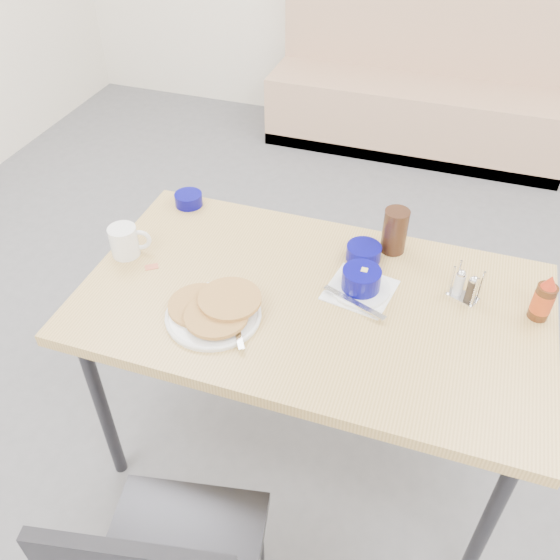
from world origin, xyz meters
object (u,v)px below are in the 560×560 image
(booth_bench, at_px, (419,94))
(pancake_plate, at_px, (214,311))
(syrup_bottle, at_px, (543,300))
(coffee_mug, at_px, (125,241))
(dining_table, at_px, (312,313))
(grits_setting, at_px, (361,282))
(creamer_bowl, at_px, (189,199))
(condiment_caddy, at_px, (465,287))
(amber_tumbler, at_px, (395,231))
(butter_bowl, at_px, (364,253))

(booth_bench, relative_size, pancake_plate, 6.78)
(syrup_bottle, bearing_deg, coffee_mug, -174.65)
(dining_table, relative_size, grits_setting, 5.96)
(booth_bench, xyz_separation_m, pancake_plate, (-0.25, -2.70, 0.43))
(booth_bench, distance_m, syrup_bottle, 2.53)
(dining_table, bearing_deg, creamer_bowl, 149.14)
(grits_setting, height_order, condiment_caddy, condiment_caddy)
(grits_setting, xyz_separation_m, creamer_bowl, (-0.70, 0.26, -0.01))
(grits_setting, height_order, amber_tumbler, amber_tumbler)
(coffee_mug, distance_m, butter_bowl, 0.77)
(creamer_bowl, bearing_deg, amber_tumbler, -2.17)
(booth_bench, relative_size, coffee_mug, 14.76)
(booth_bench, bearing_deg, grits_setting, -87.05)
(booth_bench, bearing_deg, dining_table, -90.00)
(condiment_caddy, distance_m, syrup_bottle, 0.22)
(dining_table, bearing_deg, grits_setting, 31.58)
(dining_table, bearing_deg, booth_bench, 90.00)
(booth_bench, height_order, grits_setting, booth_bench)
(dining_table, bearing_deg, condiment_caddy, 19.33)
(dining_table, distance_m, syrup_bottle, 0.67)
(creamer_bowl, xyz_separation_m, butter_bowl, (0.67, -0.11, 0.00))
(syrup_bottle, bearing_deg, amber_tumbler, 158.69)
(pancake_plate, xyz_separation_m, grits_setting, (0.38, 0.24, 0.01))
(booth_bench, bearing_deg, coffee_mug, -104.16)
(dining_table, xyz_separation_m, grits_setting, (0.13, 0.08, 0.10))
(syrup_bottle, bearing_deg, creamer_bowl, 170.28)
(amber_tumbler, bearing_deg, syrup_bottle, -21.31)
(booth_bench, distance_m, condiment_caddy, 2.46)
(booth_bench, xyz_separation_m, coffee_mug, (-0.64, -2.52, 0.46))
(coffee_mug, relative_size, syrup_bottle, 0.83)
(booth_bench, xyz_separation_m, condiment_caddy, (0.43, -2.38, 0.45))
(creamer_bowl, height_order, condiment_caddy, condiment_caddy)
(coffee_mug, distance_m, creamer_bowl, 0.33)
(pancake_plate, bearing_deg, butter_bowl, 48.42)
(butter_bowl, bearing_deg, amber_tumbler, 43.86)
(pancake_plate, bearing_deg, syrup_bottle, 18.36)
(pancake_plate, xyz_separation_m, butter_bowl, (0.35, 0.40, 0.00))
(booth_bench, distance_m, creamer_bowl, 2.31)
(grits_setting, bearing_deg, syrup_bottle, 6.13)
(coffee_mug, height_order, syrup_bottle, syrup_bottle)
(booth_bench, relative_size, grits_setting, 8.09)
(pancake_plate, bearing_deg, creamer_bowl, 122.33)
(creamer_bowl, bearing_deg, dining_table, -30.86)
(butter_bowl, bearing_deg, condiment_caddy, -14.54)
(butter_bowl, bearing_deg, dining_table, -113.40)
(booth_bench, relative_size, syrup_bottle, 12.32)
(dining_table, distance_m, condiment_caddy, 0.46)
(coffee_mug, bearing_deg, condiment_caddy, 7.31)
(booth_bench, bearing_deg, amber_tumbler, -85.32)
(grits_setting, xyz_separation_m, butter_bowl, (-0.03, 0.16, -0.01))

